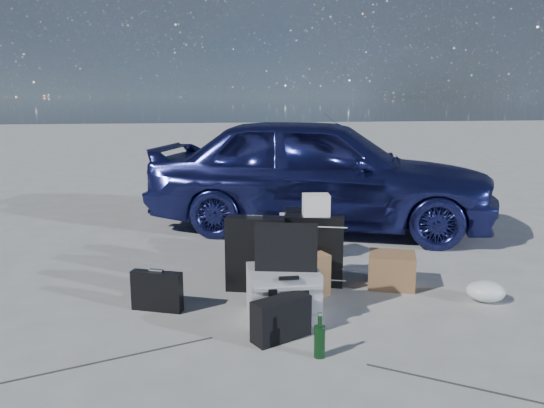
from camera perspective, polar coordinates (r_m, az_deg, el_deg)
The scene contains 16 objects.
ground at distance 3.97m, azimuth 3.12°, elevation -12.12°, with size 60.00×60.00×0.00m, color #A1A29D.
car at distance 6.44m, azimuth 5.13°, elevation 3.46°, with size 1.64×4.08×1.39m, color navy.
pelican_case at distance 3.92m, azimuth 1.20°, elevation -9.52°, with size 0.50×0.41×0.36m, color #A1A3A6.
laptop_bag at distance 3.80m, azimuth 1.54°, elevation -4.66°, with size 0.44×0.11×0.33m, color black.
briefcase at distance 4.13m, azimuth -12.27°, elevation -9.14°, with size 0.39×0.09×0.30m, color black.
suitcase_left at distance 4.41m, azimuth -1.81°, elevation -5.37°, with size 0.48×0.17×0.62m, color black.
suitcase_right at distance 4.55m, azimuth 4.51°, elevation -4.96°, with size 0.50×0.18×0.60m, color black.
white_carton at distance 4.48m, azimuth 4.76°, elevation -0.09°, with size 0.22×0.18×0.18m, color silver.
duffel_bag at distance 5.22m, azimuth 2.92°, elevation -3.98°, with size 0.79×0.34×0.39m, color black.
flat_box_white at distance 5.15m, azimuth 2.91°, elevation -1.57°, with size 0.36×0.27×0.06m, color silver.
flat_box_black at distance 5.13m, azimuth 3.05°, elevation -0.90°, with size 0.29×0.21×0.06m, color black.
kraft_bag at distance 4.33m, azimuth 4.39°, elevation -7.65°, with size 0.26×0.15×0.34m, color #A57A47.
cardboard_box at distance 4.64m, azimuth 12.74°, elevation -6.94°, with size 0.38×0.33×0.29m, color brown.
plastic_bag at distance 4.55m, azimuth 22.00°, elevation -8.69°, with size 0.30×0.25×0.16m, color silver.
messenger_bag at distance 3.60m, azimuth 0.98°, elevation -12.22°, with size 0.40×0.15×0.28m, color black.
green_bottle at distance 3.37m, azimuth 5.15°, elevation -13.97°, with size 0.07×0.07×0.28m, color black.
Camera 1 is at (-0.79, -3.55, 1.58)m, focal length 35.00 mm.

